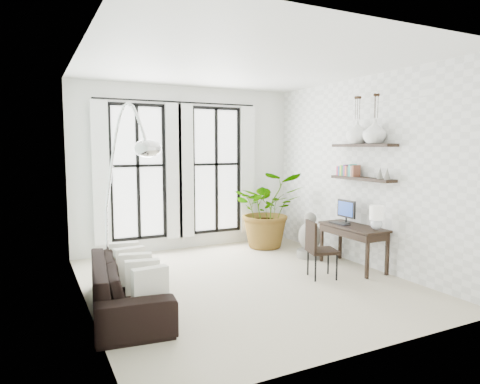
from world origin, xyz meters
TOP-DOWN VIEW (x-y plane):
  - floor at (0.00, 0.00)m, footprint 5.00×5.00m
  - ceiling at (0.00, 0.00)m, footprint 5.00×5.00m
  - wall_left at (-2.25, 0.00)m, footprint 0.00×5.00m
  - wall_right at (2.25, 0.00)m, footprint 0.00×5.00m
  - wall_back at (0.00, 2.50)m, footprint 4.50×0.00m
  - windows at (-0.20, 2.43)m, footprint 3.26×0.13m
  - wall_shelves at (2.11, -0.10)m, footprint 0.25×1.30m
  - sofa at (-1.80, -0.30)m, footprint 1.10×2.24m
  - throw_pillows at (-1.70, -0.30)m, footprint 0.40×1.52m
  - plant at (1.46, 1.83)m, footprint 1.74×1.64m
  - desk at (1.95, -0.19)m, footprint 0.52×1.22m
  - desk_chair at (1.09, -0.31)m, footprint 0.53×0.53m
  - arc_lamp at (-1.70, 0.14)m, footprint 0.77×1.16m
  - buddha at (1.73, 0.77)m, footprint 0.47×0.47m
  - vase_a at (2.11, -0.39)m, footprint 0.37×0.37m
  - vase_b at (2.11, 0.01)m, footprint 0.37×0.37m

SIDE VIEW (x-z plane):
  - floor at x=0.00m, z-range 0.00..0.00m
  - sofa at x=-1.80m, z-range 0.00..0.63m
  - buddha at x=1.73m, z-range -0.07..0.77m
  - throw_pillows at x=-1.70m, z-range 0.30..0.70m
  - desk_chair at x=1.09m, z-range 0.06..0.96m
  - desk at x=1.95m, z-range 0.13..1.24m
  - plant at x=1.46m, z-range 0.00..1.54m
  - windows at x=-0.20m, z-range 0.24..2.88m
  - wall_left at x=-2.25m, z-range -0.90..4.10m
  - wall_right at x=2.25m, z-range -0.90..4.10m
  - wall_back at x=0.00m, z-range -0.65..3.85m
  - wall_shelves at x=2.11m, z-range 1.43..2.03m
  - arc_lamp at x=-1.70m, z-range 0.67..3.28m
  - vase_a at x=2.11m, z-range 2.07..2.46m
  - vase_b at x=2.11m, z-range 2.07..2.46m
  - ceiling at x=0.00m, z-range 3.20..3.20m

